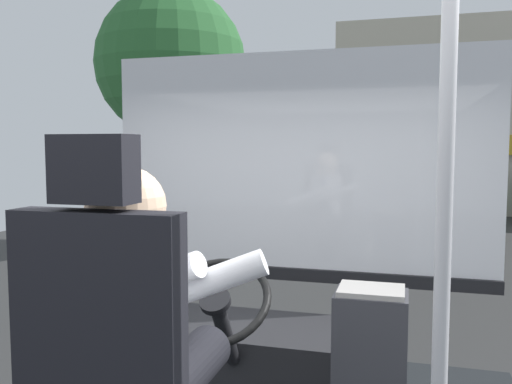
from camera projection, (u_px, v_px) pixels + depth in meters
name	position (u px, v px, depth m)	size (l,w,h in m)	color
ground	(369.00, 255.00, 10.50)	(18.00, 44.00, 0.06)	#2F2F2F
bus_driver	(140.00, 325.00, 1.66)	(0.73, 0.57, 0.77)	black
steering_console	(248.00, 359.00, 2.83)	(1.10, 1.02, 0.83)	black
handrail_pole	(443.00, 248.00, 1.44)	(0.04, 0.04, 2.14)	#B7B7BC
windshield_panel	(297.00, 192.00, 3.46)	(2.50, 0.08, 1.48)	silver
street_tree	(171.00, 65.00, 11.12)	(3.11, 3.11, 5.39)	#4C3828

